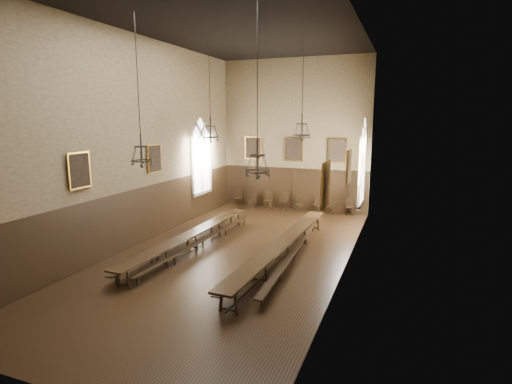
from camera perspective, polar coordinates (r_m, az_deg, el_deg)
The scene contains 34 objects.
floor at distance 16.67m, azimuth -3.16°, elevation -8.87°, with size 9.00×18.00×0.02m, color black.
ceiling at distance 16.12m, azimuth -3.51°, elevation 23.01°, with size 9.00×18.00×0.02m, color black.
wall_back at distance 24.26m, azimuth 5.50°, elevation 8.05°, with size 9.00×0.02×9.00m, color #867452.
wall_front at distance 8.43m, azimuth -29.26°, elevation 2.26°, with size 9.00×0.02×9.00m, color #867452.
wall_left at distance 18.08m, azimuth -16.58°, elevation 6.85°, with size 0.02×18.00×9.00m, color #867452.
wall_right at distance 14.52m, azimuth 13.24°, elevation 6.22°, with size 0.02×18.00×9.00m, color #867452.
wainscot_panelling at distance 16.30m, azimuth -3.21°, elevation -4.68°, with size 9.00×18.00×2.50m, color black, non-canonical shape.
table_left at distance 17.30m, azimuth -9.15°, elevation -6.93°, with size 0.92×9.49×0.74m.
table_right at distance 15.83m, azimuth 3.82°, elevation -8.34°, with size 1.10×10.47×0.82m.
bench_left_outer at distance 17.75m, azimuth -10.95°, elevation -6.91°, with size 0.60×9.14×0.41m.
bench_left_inner at distance 17.39m, azimuth -7.59°, elevation -7.17°, with size 0.66×9.19×0.41m.
bench_right_inner at distance 16.23m, azimuth 2.07°, elevation -8.32°, with size 0.36×9.79×0.44m.
bench_right_outer at distance 15.97m, azimuth 5.42°, elevation -8.73°, with size 0.70×9.24×0.42m.
chair_0 at distance 25.57m, azimuth -2.57°, elevation -1.27°, with size 0.47×0.47×1.00m.
chair_1 at distance 25.09m, azimuth -0.47°, elevation -1.57°, with size 0.41×0.41×0.89m.
chair_2 at distance 24.80m, azimuth 1.77°, elevation -1.61°, with size 0.51×0.51×1.03m.
chair_3 at distance 24.47m, azimuth 4.04°, elevation -1.80°, with size 0.49×0.49×1.04m.
chair_4 at distance 24.19m, azimuth 6.02°, elevation -2.11°, with size 0.45×0.45×0.86m.
chair_5 at distance 24.05m, azimuth 8.61°, elevation -2.19°, with size 0.47×0.47×0.93m.
chair_6 at distance 23.76m, azimuth 10.62°, elevation -2.46°, with size 0.42×0.42×0.86m.
chair_7 at distance 23.70m, azimuth 13.12°, elevation -2.50°, with size 0.53×0.53×0.97m.
chandelier_back_left at distance 19.14m, azimuth -6.52°, elevation 8.72°, with size 0.80×0.80×4.51m.
chandelier_back_right at distance 17.78m, azimuth 6.57°, elevation 9.11°, with size 0.76×0.76×4.35m.
chandelier_front_left at distance 14.59m, azimuth -16.08°, elevation 5.85°, with size 0.76×0.76×5.09m.
chandelier_front_right at distance 12.81m, azimuth 0.18°, elevation 4.68°, with size 0.80×0.80×5.31m.
portrait_back_0 at distance 25.00m, azimuth -0.41°, elevation 6.34°, with size 1.10×0.12×1.40m.
portrait_back_1 at distance 24.18m, azimuth 5.38°, elevation 6.15°, with size 1.10×0.12×1.40m.
portrait_back_2 at distance 23.62m, azimuth 11.50°, elevation 5.88°, with size 1.10×0.12×1.40m.
portrait_left_0 at distance 18.87m, azimuth -14.30°, elevation 4.66°, with size 0.12×1.00×1.30m.
portrait_left_1 at distance 15.43m, azimuth -23.91°, elevation 2.85°, with size 0.12×1.00×1.30m.
portrait_right_0 at distance 15.60m, azimuth 13.15°, elevation 3.55°, with size 0.12×1.00×1.30m.
portrait_right_1 at distance 11.19m, azimuth 9.97°, elevation 1.02°, with size 0.12×1.00×1.30m.
window_right at distance 20.07m, azimuth 15.03°, elevation 4.09°, with size 0.20×2.20×4.60m, color white, non-canonical shape.
window_left at distance 22.73m, azimuth -7.84°, elevation 5.06°, with size 0.20×2.20×4.60m, color white, non-canonical shape.
Camera 1 is at (6.44, -14.35, 5.51)m, focal length 28.00 mm.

